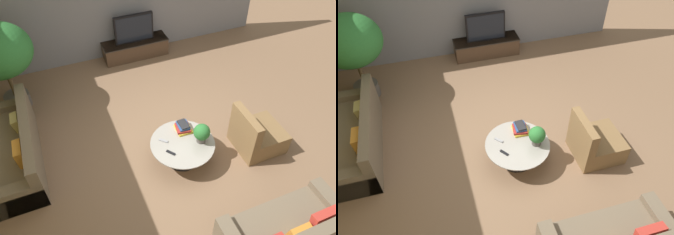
# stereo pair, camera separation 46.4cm
# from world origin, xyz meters

# --- Properties ---
(ground_plane) EXTENTS (24.00, 24.00, 0.00)m
(ground_plane) POSITION_xyz_m (0.00, 0.00, 0.00)
(ground_plane) COLOR brown
(media_console) EXTENTS (1.58, 0.50, 0.42)m
(media_console) POSITION_xyz_m (0.38, 2.94, 0.22)
(media_console) COLOR #473323
(media_console) RESTS_ON ground
(television) EXTENTS (0.93, 0.13, 0.67)m
(television) POSITION_xyz_m (0.38, 2.94, 0.75)
(television) COLOR black
(television) RESTS_ON media_console
(coffee_table) EXTENTS (1.10, 1.10, 0.39)m
(coffee_table) POSITION_xyz_m (0.11, -0.42, 0.28)
(coffee_table) COLOR black
(coffee_table) RESTS_ON ground
(couch_by_wall) EXTENTS (0.84, 2.17, 0.84)m
(couch_by_wall) POSITION_xyz_m (-2.54, 0.58, 0.28)
(couch_by_wall) COLOR brown
(couch_by_wall) RESTS_ON ground
(couch_near_entry) EXTENTS (1.77, 0.84, 0.84)m
(couch_near_entry) POSITION_xyz_m (0.79, -2.40, 0.29)
(couch_near_entry) COLOR brown
(couch_near_entry) RESTS_ON ground
(armchair_wicker) EXTENTS (0.80, 0.76, 0.86)m
(armchair_wicker) POSITION_xyz_m (1.43, -0.67, 0.27)
(armchair_wicker) COLOR brown
(armchair_wicker) RESTS_ON ground
(potted_plant_tabletop) EXTENTS (0.28, 0.28, 0.36)m
(potted_plant_tabletop) POSITION_xyz_m (0.42, -0.50, 0.59)
(potted_plant_tabletop) COLOR #514C47
(potted_plant_tabletop) RESTS_ON coffee_table
(book_stack) EXTENTS (0.28, 0.30, 0.14)m
(book_stack) POSITION_xyz_m (0.24, -0.14, 0.45)
(book_stack) COLOR gold
(book_stack) RESTS_ON coffee_table
(remote_black) EXTENTS (0.13, 0.15, 0.02)m
(remote_black) POSITION_xyz_m (-0.16, -0.55, 0.40)
(remote_black) COLOR black
(remote_black) RESTS_ON coffee_table
(remote_silver) EXTENTS (0.14, 0.14, 0.02)m
(remote_silver) POSITION_xyz_m (-0.17, -0.26, 0.40)
(remote_silver) COLOR gray
(remote_silver) RESTS_ON coffee_table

